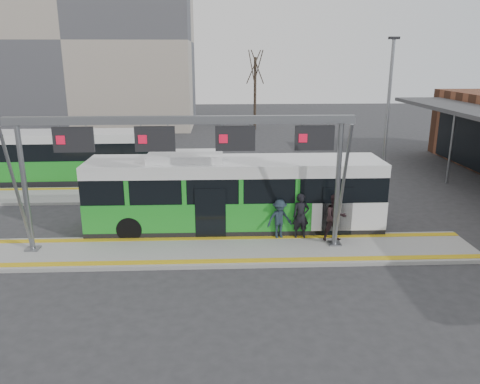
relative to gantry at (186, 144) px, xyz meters
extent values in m
plane|color=#2D2D30|center=(0.35, -0.25, -4.30)|extent=(120.00, 120.00, 0.00)
cube|color=gray|center=(0.35, -0.25, -4.22)|extent=(22.00, 3.00, 0.15)
cube|color=gray|center=(-3.65, 7.75, -4.22)|extent=(20.00, 3.00, 0.15)
cube|color=gold|center=(0.35, 0.90, -4.14)|extent=(22.00, 0.35, 0.02)
cube|color=gold|center=(0.35, -1.40, -4.14)|extent=(22.00, 0.35, 0.02)
cube|color=gold|center=(-3.65, 8.90, -4.14)|extent=(20.00, 0.35, 0.02)
cylinder|color=slate|center=(-6.15, 0.05, -1.62)|extent=(0.20, 0.20, 5.05)
cube|color=slate|center=(-6.15, 0.05, -4.12)|extent=(0.50, 0.50, 0.06)
cylinder|color=slate|center=(-6.15, -0.65, -1.62)|extent=(0.12, 1.46, 4.90)
cylinder|color=slate|center=(5.85, 0.05, -1.62)|extent=(0.20, 0.20, 5.05)
cube|color=slate|center=(5.85, 0.05, -4.12)|extent=(0.50, 0.50, 0.06)
cylinder|color=slate|center=(5.85, -0.65, -1.62)|extent=(0.12, 1.46, 4.90)
cube|color=slate|center=(-0.15, 0.05, 0.90)|extent=(13.00, 0.25, 0.30)
cube|color=black|center=(-4.15, 0.05, 0.20)|extent=(1.50, 0.12, 0.95)
cube|color=red|center=(-4.60, -0.02, 0.20)|extent=(0.32, 0.02, 0.32)
cube|color=black|center=(-1.15, 0.05, 0.20)|extent=(1.50, 0.12, 0.95)
cube|color=red|center=(-1.60, -0.02, 0.20)|extent=(0.32, 0.02, 0.32)
cube|color=black|center=(1.85, 0.05, 0.20)|extent=(1.50, 0.12, 0.95)
cube|color=red|center=(1.40, -0.02, 0.20)|extent=(0.32, 0.02, 0.32)
cube|color=black|center=(4.85, 0.05, 0.20)|extent=(1.50, 0.12, 0.95)
cube|color=red|center=(4.40, -0.02, 0.20)|extent=(0.32, 0.02, 0.32)
cylinder|color=slate|center=(15.15, 9.75, -2.15)|extent=(0.14, 0.14, 4.30)
cube|color=#A6998B|center=(-13.65, 35.75, 4.70)|extent=(24.00, 12.00, 18.00)
cube|color=black|center=(1.91, 2.35, -4.11)|extent=(12.74, 2.77, 0.37)
cube|color=green|center=(1.91, 2.35, -3.32)|extent=(12.74, 2.77, 1.22)
cube|color=black|center=(1.91, 2.35, -2.18)|extent=(12.74, 2.69, 1.06)
cube|color=white|center=(1.91, 2.35, -1.38)|extent=(12.74, 2.77, 0.53)
cube|color=orange|center=(8.26, 2.32, -1.49)|extent=(0.06, 1.89, 0.30)
cube|color=white|center=(-0.21, 2.36, -0.96)|extent=(3.19, 1.91, 0.32)
cylinder|color=black|center=(-2.55, 1.17, -3.77)|extent=(1.06, 0.32, 1.06)
cylinder|color=black|center=(-2.54, 3.58, -3.77)|extent=(1.06, 0.32, 1.06)
cylinder|color=black|center=(5.72, 1.13, -3.77)|extent=(1.06, 0.32, 1.06)
cylinder|color=black|center=(5.73, 3.53, -3.77)|extent=(1.06, 0.32, 1.06)
cube|color=black|center=(-9.06, 11.06, -4.12)|extent=(12.48, 2.86, 0.36)
cube|color=green|center=(-9.06, 11.06, -3.34)|extent=(12.48, 2.86, 1.19)
cube|color=black|center=(-9.06, 11.06, -2.23)|extent=(12.48, 2.78, 1.04)
cube|color=white|center=(-9.06, 11.06, -1.45)|extent=(12.48, 2.86, 0.52)
cylinder|color=black|center=(-5.31, 9.95, -3.78)|extent=(1.04, 0.33, 1.04)
cylinder|color=black|center=(-5.35, 12.29, -3.78)|extent=(1.04, 0.33, 1.04)
imported|color=black|center=(4.59, 0.85, -3.20)|extent=(0.72, 0.49, 1.90)
imported|color=black|center=(5.94, 0.47, -3.17)|extent=(1.05, 0.88, 1.96)
imported|color=#1E2B37|center=(3.70, 0.85, -3.32)|extent=(1.19, 0.86, 1.67)
cylinder|color=#382B21|center=(-6.90, 32.27, -0.38)|extent=(0.28, 0.28, 7.83)
cylinder|color=#382B21|center=(5.02, 32.21, -0.60)|extent=(0.28, 0.28, 7.41)
cylinder|color=slate|center=(9.60, 5.63, -0.15)|extent=(0.16, 0.16, 8.31)
cube|color=black|center=(9.60, 5.63, 4.01)|extent=(0.50, 0.25, 0.12)
camera|label=1|loc=(1.25, -17.36, 3.16)|focal=35.00mm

